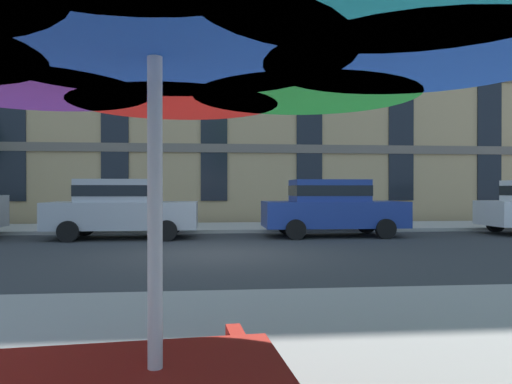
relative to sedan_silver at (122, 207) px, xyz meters
name	(u,v)px	position (x,y,z in m)	size (l,w,h in m)	color
ground_plane	(218,254)	(2.82, -3.70, -0.95)	(120.00, 120.00, 0.00)	#2D3033
sidewalk_far	(215,227)	(2.82, 3.10, -0.89)	(56.00, 3.60, 0.12)	#B2ADA3
apartment_building	(213,40)	(2.82, 11.29, 8.65)	(36.39, 12.08, 19.20)	tan
sedan_silver	(122,207)	(0.00, 0.00, 0.00)	(4.40, 1.98, 1.78)	#A8AAB2
sedan_blue	(332,206)	(6.46, 0.00, 0.00)	(4.40, 1.98, 1.78)	navy
patio_umbrella	(155,2)	(2.42, -12.70, 1.27)	(3.43, 3.43, 2.51)	silver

